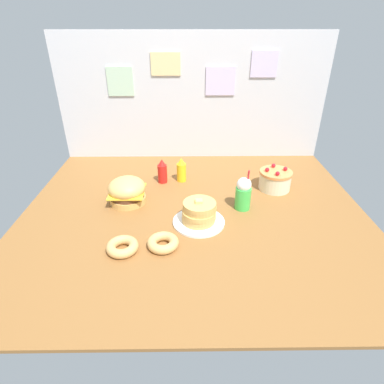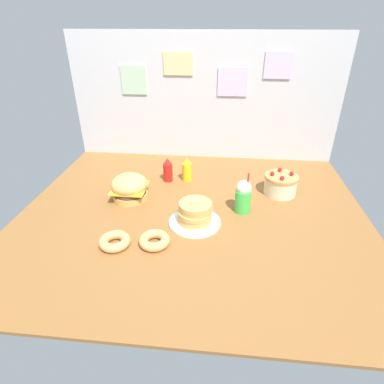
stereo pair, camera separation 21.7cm
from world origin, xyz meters
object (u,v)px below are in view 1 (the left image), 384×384
Objects in this scene: pancake_stack at (199,214)px; layer_cake at (275,180)px; donut_chocolate at (163,243)px; burger at (127,191)px; donut_pink_glaze at (122,246)px; mustard_bottle at (181,170)px; ketchup_bottle at (162,172)px; cream_soda_cup at (243,193)px.

layer_cake is at bearing 37.37° from pancake_stack.
donut_chocolate is at bearing -132.17° from pancake_stack.
burger reaches higher than donut_chocolate.
layer_cake is at bearing 40.50° from donut_chocolate.
burger is at bearing 96.21° from donut_pink_glaze.
ketchup_bottle is at bearing -171.69° from mustard_bottle.
cream_soda_cup reaches higher than ketchup_bottle.
donut_chocolate is (0.29, -0.51, -0.06)m from burger.
ketchup_bottle is 0.83m from donut_chocolate.
ketchup_bottle is at bearing 171.97° from layer_cake.
cream_soda_cup is (0.43, -0.43, 0.02)m from mustard_bottle.
donut_pink_glaze is at bearing -83.79° from burger.
layer_cake is 1.25× the size of ketchup_bottle.
burger is 0.38m from ketchup_bottle.
layer_cake is at bearing 43.88° from cream_soda_cup.
donut_pink_glaze is (-1.05, -0.73, -0.05)m from layer_cake.
burger reaches higher than layer_cake.
burger reaches higher than pancake_stack.
layer_cake is 0.83× the size of cream_soda_cup.
ketchup_bottle reaches higher than pancake_stack.
mustard_bottle is (-0.72, 0.15, 0.02)m from layer_cake.
pancake_stack is 1.70× the size of mustard_bottle.
pancake_stack is at bearing -28.38° from burger.
ketchup_bottle is at bearing 94.11° from donut_chocolate.
donut_chocolate is (-0.52, -0.42, -0.09)m from cream_soda_cup.
pancake_stack is at bearing -64.64° from ketchup_bottle.
donut_chocolate is (-0.09, -0.84, -0.06)m from mustard_bottle.
pancake_stack is 1.70× the size of ketchup_bottle.
burger is at bearing 173.32° from cream_soda_cup.
donut_pink_glaze is at bearing -101.25° from ketchup_bottle.
donut_chocolate is (0.06, -0.82, -0.06)m from ketchup_bottle.
donut_chocolate is at bearing -139.50° from layer_cake.
ketchup_bottle reaches higher than donut_chocolate.
mustard_bottle reaches higher than burger.
donut_pink_glaze is (-0.45, -0.27, -0.04)m from pancake_stack.
cream_soda_cup reaches higher than donut_pink_glaze.
ketchup_bottle is 1.08× the size of donut_chocolate.
ketchup_bottle is at bearing 53.45° from burger.
pancake_stack is 0.32m from donut_chocolate.
burger is at bearing 119.38° from donut_chocolate.
burger is 0.88× the size of cream_soda_cup.
donut_chocolate is (-0.82, -0.70, -0.05)m from layer_cake.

